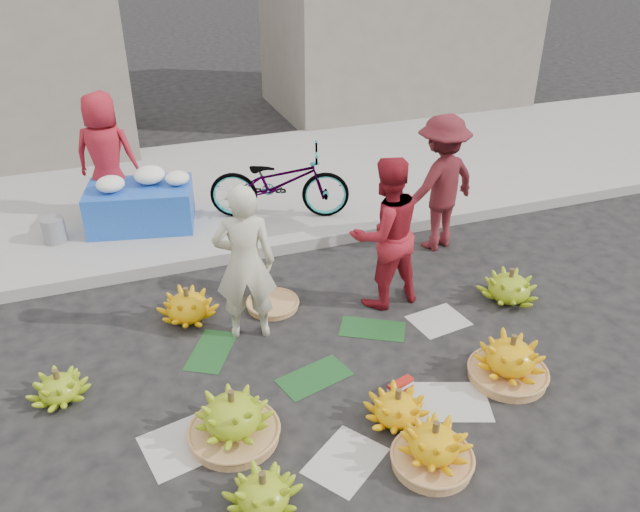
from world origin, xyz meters
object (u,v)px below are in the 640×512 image
object	(u,v)px
banana_bunch_4	(510,360)
bicycle	(279,182)
banana_bunch_0	(233,418)
vendor_cream	(245,264)
flower_table	(141,203)

from	to	relation	value
banana_bunch_4	bicycle	bearing A→B (deg)	105.22
banana_bunch_0	banana_bunch_4	world-z (taller)	banana_bunch_0
vendor_cream	banana_bunch_4	bearing A→B (deg)	156.55
flower_table	banana_bunch_0	bearing A→B (deg)	-74.16
banana_bunch_4	bicycle	world-z (taller)	bicycle
flower_table	bicycle	bearing A→B (deg)	1.02
banana_bunch_4	vendor_cream	xyz separation A→B (m)	(-2.02, 1.46, 0.60)
vendor_cream	flower_table	size ratio (longest dim) A/B	1.12
banana_bunch_0	flower_table	world-z (taller)	flower_table
vendor_cream	bicycle	size ratio (longest dim) A/B	0.88
banana_bunch_4	bicycle	distance (m)	3.88
banana_bunch_4	flower_table	xyz separation A→B (m)	(-2.75, 4.06, 0.22)
banana_bunch_4	vendor_cream	bearing A→B (deg)	144.14
banana_bunch_4	flower_table	world-z (taller)	flower_table
banana_bunch_0	flower_table	size ratio (longest dim) A/B	0.58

